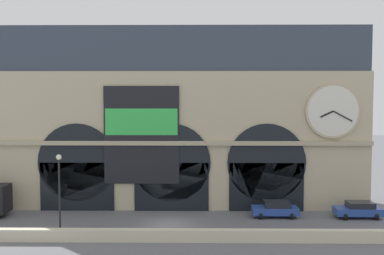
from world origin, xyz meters
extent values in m
plane|color=slate|center=(0.00, 0.00, 0.00)|extent=(200.00, 200.00, 0.00)
cube|color=beige|center=(0.00, -4.86, 0.50)|extent=(90.00, 0.70, 1.00)
cube|color=#BCAD8C|center=(0.00, 7.71, 7.09)|extent=(40.43, 5.42, 14.18)
cube|color=#333D4C|center=(0.00, 8.01, 16.51)|extent=(40.43, 4.82, 4.66)
cube|color=black|center=(-9.63, 4.95, 2.47)|extent=(7.54, 0.20, 4.94)
cylinder|color=black|center=(-9.63, 4.95, 4.94)|extent=(7.94, 0.20, 7.94)
cube|color=black|center=(0.00, 4.95, 2.47)|extent=(7.54, 0.20, 4.94)
cylinder|color=black|center=(0.00, 4.95, 4.94)|extent=(7.94, 0.20, 7.94)
cube|color=black|center=(9.63, 4.95, 2.47)|extent=(7.54, 0.20, 4.94)
cylinder|color=black|center=(9.63, 4.95, 4.94)|extent=(7.94, 0.20, 7.94)
cylinder|color=#BCAD8C|center=(16.16, 4.85, 10.18)|extent=(5.47, 0.25, 5.47)
cylinder|color=silver|center=(16.16, 4.73, 10.18)|extent=(5.07, 0.06, 5.07)
cube|color=black|center=(15.53, 4.67, 9.88)|extent=(1.33, 0.04, 0.74)
cube|color=black|center=(17.11, 4.65, 9.67)|extent=(1.96, 0.04, 1.12)
cube|color=black|center=(-3.00, 4.83, 7.75)|extent=(7.57, 0.12, 9.87)
cube|color=green|center=(-3.00, 4.75, 9.09)|extent=(7.27, 0.04, 2.68)
cube|color=tan|center=(0.00, 4.85, 6.94)|extent=(40.43, 0.50, 0.44)
cube|color=#28479E|center=(10.09, 2.66, 0.65)|extent=(4.40, 1.80, 0.70)
cube|color=black|center=(10.31, 2.66, 1.27)|extent=(2.46, 1.62, 0.55)
cylinder|color=black|center=(8.64, 1.85, 0.30)|extent=(0.28, 0.60, 0.60)
cylinder|color=black|center=(8.64, 3.47, 0.30)|extent=(0.28, 0.60, 0.60)
cylinder|color=black|center=(11.55, 1.85, 0.30)|extent=(0.28, 0.60, 0.60)
cylinder|color=black|center=(11.55, 3.47, 0.30)|extent=(0.28, 0.60, 0.60)
cube|color=#28479E|center=(18.01, 2.49, 0.65)|extent=(4.40, 1.80, 0.70)
cube|color=black|center=(18.23, 2.49, 1.27)|extent=(2.46, 1.62, 0.55)
cylinder|color=black|center=(16.56, 1.68, 0.30)|extent=(0.28, 0.60, 0.60)
cylinder|color=black|center=(16.56, 3.30, 0.30)|extent=(0.28, 0.60, 0.60)
cylinder|color=black|center=(19.47, 1.68, 0.30)|extent=(0.28, 0.60, 0.60)
cylinder|color=black|center=(19.47, 3.30, 0.30)|extent=(0.28, 0.60, 0.60)
cylinder|color=black|center=(-8.61, -4.06, 3.25)|extent=(0.16, 0.16, 6.50)
sphere|color=#F2EDCC|center=(-8.61, -4.06, 6.68)|extent=(0.44, 0.44, 0.44)
camera|label=1|loc=(2.62, -39.58, 11.39)|focal=41.51mm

